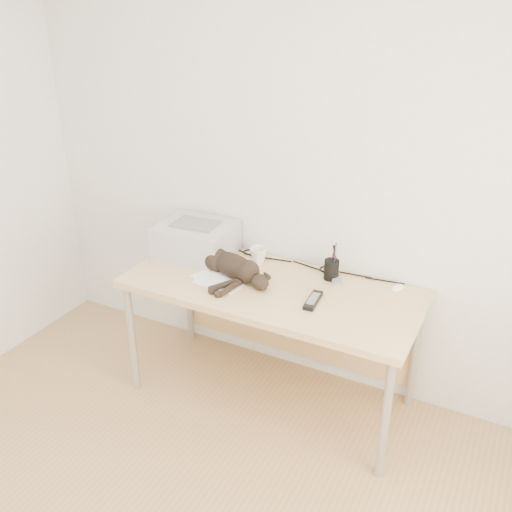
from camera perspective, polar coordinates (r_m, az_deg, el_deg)
The scene contains 11 objects.
wall_back at distance 3.16m, azimuth 4.54°, elevation 8.77°, with size 3.50×3.50×0.00m, color white.
desk at distance 3.21m, azimuth 2.18°, elevation -4.42°, with size 1.60×0.70×0.74m.
printer at distance 3.40m, azimuth -5.99°, elevation 1.67°, with size 0.46×0.40×0.20m.
papers at distance 3.14m, azimuth -3.71°, elevation -2.38°, with size 0.32×0.25×0.01m.
cat at distance 3.15m, azimuth -2.57°, elevation -1.02°, with size 0.60×0.39×0.14m.
mug at distance 3.30m, azimuth 0.23°, elevation 0.05°, with size 0.10×0.10×0.09m, color white.
pen_cup at distance 3.15m, azimuth 7.55°, elevation -1.32°, with size 0.08×0.08×0.21m.
remote_grey at distance 3.19m, azimuth 7.92°, elevation -1.97°, with size 0.05×0.19×0.02m, color slate.
remote_black at distance 2.93m, azimuth 5.73°, elevation -4.44°, with size 0.05×0.19×0.02m, color black.
mouse at distance 3.13m, azimuth 13.99°, elevation -2.94°, with size 0.06×0.10×0.03m, color white.
cable_tangle at distance 3.32m, azimuth 3.87°, elevation -0.62°, with size 1.36×0.09×0.01m, color black, non-canonical shape.
Camera 1 is at (1.16, -1.04, 2.22)m, focal length 40.00 mm.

